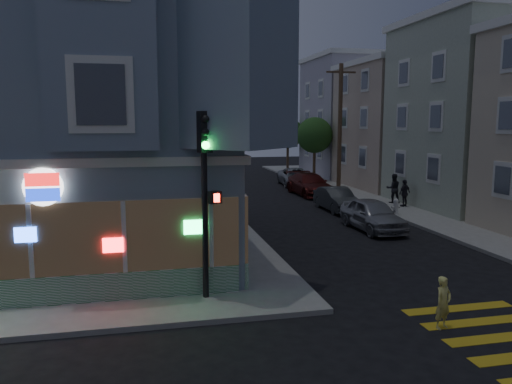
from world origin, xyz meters
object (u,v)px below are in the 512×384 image
object	(u,v)px
pedestrian_a	(393,188)
utility_pole	(340,126)
street_tree_near	(315,135)
fire_hydrant	(396,206)
parked_car_a	(373,215)
running_child	(443,303)
parked_car_d	(296,177)
traffic_signal	(206,173)
parked_car_c	(310,184)
street_tree_far	(288,133)
pedestrian_b	(405,193)
parked_car_b	(337,199)

from	to	relation	value
pedestrian_a	utility_pole	bearing A→B (deg)	-69.77
street_tree_near	fire_hydrant	bearing A→B (deg)	-93.25
parked_car_a	utility_pole	bearing A→B (deg)	73.93
running_child	parked_car_d	world-z (taller)	parked_car_d
traffic_signal	parked_car_d	bearing A→B (deg)	49.01
utility_pole	parked_car_d	size ratio (longest dim) A/B	1.81
fire_hydrant	running_child	bearing A→B (deg)	-113.82
running_child	parked_car_c	distance (m)	22.56
parked_car_d	fire_hydrant	bearing A→B (deg)	-79.50
utility_pole	parked_car_c	world-z (taller)	utility_pole
running_child	pedestrian_a	bearing A→B (deg)	46.89
parked_car_a	traffic_signal	world-z (taller)	traffic_signal
utility_pole	street_tree_far	distance (m)	14.03
pedestrian_a	fire_hydrant	bearing A→B (deg)	75.42
parked_car_d	traffic_signal	world-z (taller)	traffic_signal
pedestrian_b	parked_car_d	size ratio (longest dim) A/B	0.32
pedestrian_b	running_child	bearing A→B (deg)	39.18
street_tree_near	parked_car_c	size ratio (longest dim) A/B	1.02
street_tree_near	parked_car_b	bearing A→B (deg)	-103.84
parked_car_c	traffic_signal	distance (m)	21.65
pedestrian_a	pedestrian_b	bearing A→B (deg)	101.28
parked_car_b	parked_car_c	world-z (taller)	parked_car_c
utility_pole	pedestrian_a	bearing A→B (deg)	-81.04
running_child	pedestrian_a	world-z (taller)	pedestrian_a
utility_pole	street_tree_near	world-z (taller)	utility_pole
parked_car_d	traffic_signal	size ratio (longest dim) A/B	0.95
pedestrian_a	traffic_signal	world-z (taller)	traffic_signal
street_tree_far	traffic_signal	world-z (taller)	street_tree_far
pedestrian_a	traffic_signal	xyz separation A→B (m)	(-13.18, -14.12, 2.66)
fire_hydrant	utility_pole	bearing A→B (deg)	85.94
traffic_signal	fire_hydrant	distance (m)	15.94
fire_hydrant	street_tree_far	bearing A→B (deg)	87.84
pedestrian_b	traffic_signal	bearing A→B (deg)	19.31
parked_car_d	traffic_signal	bearing A→B (deg)	-107.65
street_tree_far	pedestrian_b	bearing A→B (deg)	-87.89
utility_pole	pedestrian_b	world-z (taller)	utility_pole
street_tree_near	utility_pole	bearing A→B (deg)	-91.91
street_tree_far	fire_hydrant	size ratio (longest dim) A/B	6.22
pedestrian_a	parked_car_a	bearing A→B (deg)	66.36
parked_car_d	parked_car_c	bearing A→B (deg)	-91.48
street_tree_far	utility_pole	bearing A→B (deg)	-90.82
street_tree_far	parked_car_d	distance (m)	10.80
utility_pole	parked_car_d	bearing A→B (deg)	117.55
pedestrian_a	parked_car_d	size ratio (longest dim) A/B	0.36
parked_car_b	traffic_signal	size ratio (longest dim) A/B	0.78
utility_pole	pedestrian_a	distance (m)	7.44
parked_car_c	pedestrian_b	bearing A→B (deg)	-62.99
running_child	traffic_signal	size ratio (longest dim) A/B	0.25
parked_car_a	parked_car_b	size ratio (longest dim) A/B	1.08
street_tree_far	parked_car_c	bearing A→B (deg)	-100.53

